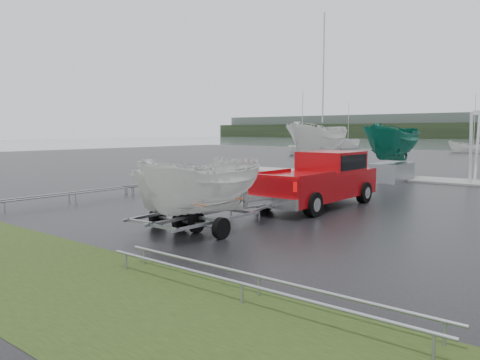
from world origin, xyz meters
The scene contains 14 objects.
ground_plane centered at (0.00, 0.00, 0.00)m, with size 120.00×120.00×0.00m, color black.
grass_verge centered at (0.00, -11.00, 0.00)m, with size 40.00×40.00×0.00m, color #203113.
dock centered at (0.00, 13.00, 0.05)m, with size 30.00×3.00×0.12m, color #9A9994.
pickup_truck centered at (-0.19, 0.64, 1.12)m, with size 2.44×6.46×2.14m.
trailer_hitched centered at (-0.27, -6.10, 2.78)m, with size 1.79×3.61×5.12m.
trailer_parked centered at (-1.39, -6.00, 2.32)m, with size 1.81×3.67×4.24m.
keelboat_0 centered at (-6.16, 11.00, 3.77)m, with size 2.37×3.20×10.54m.
keelboat_1 centered at (-1.33, 11.20, 3.51)m, with size 2.23×3.20×7.03m.
mast_rack_0 centered at (-9.00, 1.00, 0.35)m, with size 0.56×6.50×0.06m.
mast_rack_1 centered at (-9.00, -5.00, 0.35)m, with size 0.56×6.50×0.06m.
mast_rack_2 centered at (4.00, -9.50, 0.35)m, with size 7.00×0.56×0.06m.
moored_boat_0 centered at (-22.32, 35.70, 0.01)m, with size 2.51×2.57×11.05m.
moored_boat_1 centered at (-6.36, 54.54, 0.01)m, with size 3.14×3.10×11.24m.
moored_boat_4 centered at (-27.18, 58.91, 0.00)m, with size 2.86×2.93×11.68m.
Camera 1 is at (8.87, -15.89, 2.98)m, focal length 35.00 mm.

